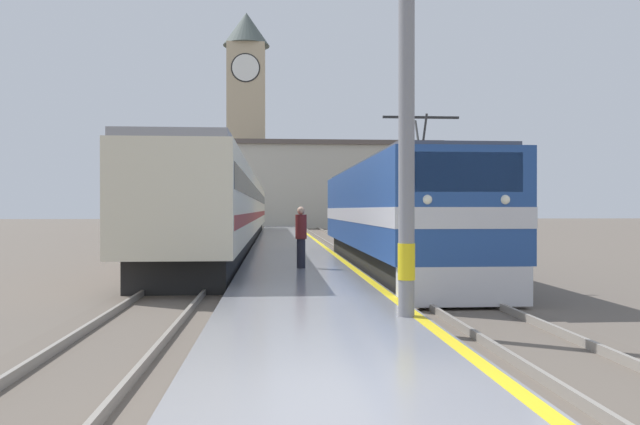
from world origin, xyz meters
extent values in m
plane|color=#60564C|center=(0.00, 30.00, 0.00)|extent=(200.00, 200.00, 0.00)
cube|color=gray|center=(0.00, 25.00, 0.15)|extent=(3.54, 140.00, 0.30)
cube|color=yellow|center=(1.62, 25.00, 0.30)|extent=(0.20, 140.00, 0.00)
cube|color=#60564C|center=(3.12, 25.00, 0.01)|extent=(2.83, 140.00, 0.02)
cube|color=gray|center=(2.40, 25.00, 0.09)|extent=(0.07, 140.00, 0.14)
cube|color=gray|center=(3.84, 25.00, 0.09)|extent=(0.07, 140.00, 0.14)
cube|color=#60564C|center=(-3.10, 25.00, 0.01)|extent=(2.83, 140.00, 0.02)
cube|color=gray|center=(-3.82, 25.00, 0.09)|extent=(0.07, 140.00, 0.14)
cube|color=gray|center=(-2.38, 25.00, 0.09)|extent=(0.07, 140.00, 0.14)
cube|color=black|center=(3.12, 14.41, 0.45)|extent=(2.47, 14.43, 0.90)
cube|color=#23478C|center=(3.12, 14.41, 2.13)|extent=(2.90, 15.69, 2.46)
cube|color=silver|center=(3.12, 14.41, 1.88)|extent=(2.92, 15.71, 0.44)
cube|color=silver|center=(3.12, 6.71, 0.50)|extent=(2.75, 0.30, 0.81)
cube|color=black|center=(3.12, 6.62, 2.81)|extent=(2.32, 0.12, 0.80)
sphere|color=white|center=(2.32, 6.58, 2.25)|extent=(0.20, 0.20, 0.20)
sphere|color=white|center=(3.92, 6.58, 2.25)|extent=(0.20, 0.20, 0.20)
cube|color=#4C4C51|center=(3.12, 14.41, 3.42)|extent=(2.61, 14.90, 0.12)
cylinder|color=#333333|center=(3.12, 10.14, 3.98)|extent=(0.06, 0.63, 1.03)
cylinder|color=#333333|center=(3.12, 10.84, 3.98)|extent=(0.06, 0.63, 1.03)
cube|color=#262626|center=(3.12, 10.49, 4.48)|extent=(2.03, 0.08, 0.06)
cube|color=black|center=(-3.10, 31.10, 0.45)|extent=(2.46, 43.73, 0.90)
cube|color=beige|center=(-3.10, 31.10, 2.29)|extent=(2.90, 45.55, 2.78)
cube|color=black|center=(-3.10, 31.10, 2.85)|extent=(2.92, 44.64, 0.64)
cube|color=maroon|center=(-3.10, 31.10, 1.74)|extent=(2.92, 44.64, 0.36)
cube|color=gray|center=(-3.10, 31.10, 3.78)|extent=(2.67, 45.55, 0.20)
cylinder|color=gray|center=(1.44, 4.42, 4.02)|extent=(0.26, 0.26, 7.43)
cylinder|color=yellow|center=(1.44, 4.42, 1.20)|extent=(0.28, 0.28, 0.60)
cylinder|color=#23232D|center=(0.07, 12.95, 0.74)|extent=(0.26, 0.26, 0.87)
cylinder|color=maroon|center=(0.07, 12.95, 1.54)|extent=(0.34, 0.34, 0.73)
sphere|color=tan|center=(0.07, 12.95, 2.02)|extent=(0.24, 0.24, 0.24)
cube|color=tan|center=(-4.21, 72.96, 11.27)|extent=(4.64, 4.64, 22.55)
cylinder|color=black|center=(-4.21, 70.62, 19.30)|extent=(3.55, 0.06, 3.55)
cylinder|color=white|center=(-4.21, 70.59, 19.30)|extent=(3.25, 0.10, 3.25)
cone|color=#47514C|center=(-4.21, 72.96, 24.64)|extent=(5.80, 5.80, 4.18)
cube|color=#B7B2A3|center=(2.29, 64.47, 4.46)|extent=(29.52, 9.39, 8.92)
cube|color=#564C47|center=(2.29, 64.47, 9.17)|extent=(30.12, 9.99, 0.50)
camera|label=1|loc=(-0.73, -5.67, 2.06)|focal=35.00mm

